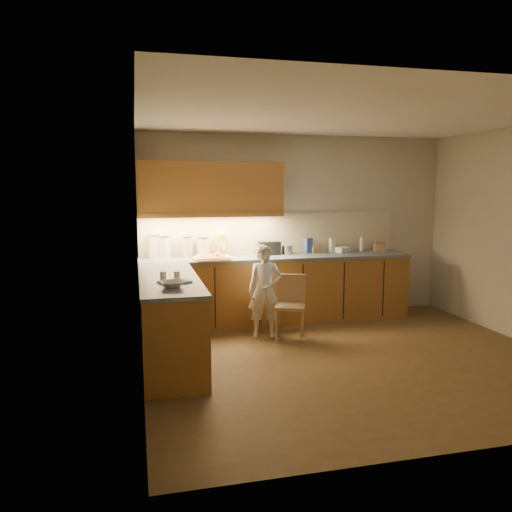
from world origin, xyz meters
name	(u,v)px	position (x,y,z in m)	size (l,w,h in m)	color
room	(356,206)	(0.00, 0.00, 1.68)	(4.54, 4.50, 2.62)	#50381B
l_counter	(246,297)	(-0.92, 1.25, 0.46)	(3.77, 2.62, 0.92)	#98642C
backsplash	(272,233)	(-0.38, 1.99, 1.21)	(3.75, 0.02, 0.58)	beige
upper_cabinets	(211,188)	(-1.27, 1.82, 1.85)	(1.95, 0.36, 0.73)	#98642C
pizza_on_board	(212,258)	(-1.30, 1.58, 0.94)	(0.54, 0.54, 0.22)	tan
child	(265,291)	(-0.73, 1.01, 0.58)	(0.42, 0.28, 1.16)	silver
wooden_chair	(291,302)	(-0.44, 0.87, 0.46)	(0.46, 0.46, 0.79)	tan
mixing_bowl	(172,284)	(-1.95, -0.13, 0.95)	(0.23, 0.23, 0.06)	silver
canister_a	(154,246)	(-2.04, 1.90, 1.08)	(0.16, 0.16, 0.32)	white
canister_b	(164,247)	(-1.91, 1.89, 1.07)	(0.17, 0.17, 0.30)	white
canister_c	(188,246)	(-1.59, 1.88, 1.07)	(0.15, 0.15, 0.29)	beige
canister_d	(203,247)	(-1.39, 1.85, 1.06)	(0.17, 0.17, 0.28)	silver
oil_jug	(222,244)	(-1.13, 1.85, 1.08)	(0.14, 0.12, 0.36)	gold
toaster	(269,248)	(-0.45, 1.83, 1.02)	(0.30, 0.17, 0.19)	black
steel_pot	(287,250)	(-0.19, 1.83, 0.98)	(0.16, 0.16, 0.12)	#BAB9BE
blue_box	(308,245)	(0.14, 1.88, 1.03)	(0.11, 0.08, 0.22)	#3750A5
card_box_a	(316,250)	(0.26, 1.87, 0.97)	(0.13, 0.10, 0.10)	#9F7F55
white_bottle	(332,245)	(0.51, 1.90, 1.02)	(0.07, 0.07, 0.20)	white
flat_pack	(343,250)	(0.66, 1.82, 0.96)	(0.19, 0.13, 0.07)	silver
tall_jar	(362,244)	(0.98, 1.88, 1.03)	(0.07, 0.07, 0.21)	silver
card_box_b	(379,247)	(1.24, 1.83, 0.98)	(0.16, 0.12, 0.12)	tan
dough_cloth	(175,282)	(-1.91, 0.08, 0.93)	(0.29, 0.23, 0.02)	silver
spice_jar_a	(163,276)	(-2.02, 0.24, 0.96)	(0.07, 0.07, 0.09)	white
spice_jar_b	(177,275)	(-1.87, 0.25, 0.96)	(0.06, 0.06, 0.08)	white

